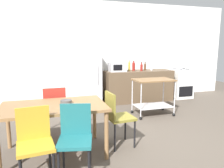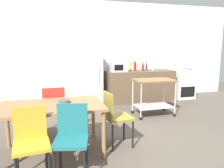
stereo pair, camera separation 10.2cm
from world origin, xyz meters
TOP-DOWN VIEW (x-y plane):
  - ground_plane at (0.00, 0.00)m, footprint 12.00×12.00m
  - back_wall at (0.00, 3.20)m, footprint 8.40×0.12m
  - kitchen_counter at (0.90, 2.60)m, footprint 2.00×0.64m
  - dining_table at (-1.60, -0.00)m, footprint 1.50×0.90m
  - chair_red at (-1.57, 0.71)m, footprint 0.42×0.42m
  - chair_mustard at (-1.85, -0.64)m, footprint 0.44×0.44m
  - chair_olive at (-0.64, -0.04)m, footprint 0.43×0.43m
  - chair_teal at (-1.38, -0.65)m, footprint 0.48×0.48m
  - stove_oven at (2.35, 2.62)m, footprint 0.60×0.61m
  - refrigerator at (-0.55, 2.70)m, footprint 0.60×0.63m
  - kitchen_cart at (0.68, 1.26)m, footprint 0.91×0.57m
  - microwave at (0.23, 2.58)m, footprint 0.46×0.35m
  - bottle_wine at (0.63, 2.66)m, footprint 0.06×0.06m
  - bottle_vinegar at (0.77, 2.67)m, footprint 0.08×0.08m
  - bottle_hot_sauce at (0.96, 2.53)m, footprint 0.07×0.07m
  - bottle_soda at (1.13, 2.66)m, footprint 0.06×0.06m
  - bottle_sparkling_water at (1.30, 2.58)m, footprint 0.06×0.06m
  - fruit_bowl at (-1.42, 0.04)m, footprint 0.17×0.17m
  - kettle at (2.23, 2.52)m, footprint 0.24×0.17m

SIDE VIEW (x-z plane):
  - ground_plane at x=0.00m, z-range 0.00..0.00m
  - kitchen_counter at x=0.90m, z-range 0.00..0.90m
  - stove_oven at x=2.35m, z-range -0.01..0.91m
  - chair_red at x=-1.57m, z-range 0.07..0.96m
  - chair_mustard at x=-1.85m, z-range 0.07..0.96m
  - chair_olive at x=-0.64m, z-range 0.07..0.96m
  - chair_teal at x=-1.38m, z-range 0.07..0.96m
  - kitchen_cart at x=0.68m, z-range 0.15..1.00m
  - dining_table at x=-1.60m, z-range 0.30..1.05m
  - refrigerator at x=-0.55m, z-range 0.00..1.55m
  - fruit_bowl at x=-1.42m, z-range 0.75..0.80m
  - bottle_sparkling_water at x=1.30m, z-range 0.88..1.11m
  - kettle at x=2.23m, z-range 0.91..1.10m
  - bottle_hot_sauce at x=0.96m, z-range 0.87..1.13m
  - bottle_soda at x=1.13m, z-range 0.88..1.13m
  - bottle_vinegar at x=0.77m, z-range 0.88..1.17m
  - bottle_wine at x=0.63m, z-range 0.88..1.18m
  - microwave at x=0.23m, z-range 0.90..1.16m
  - back_wall at x=0.00m, z-range 0.00..2.90m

